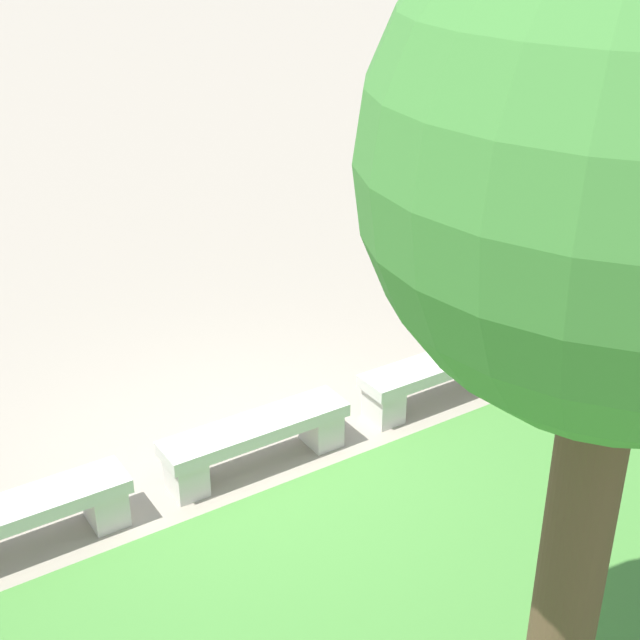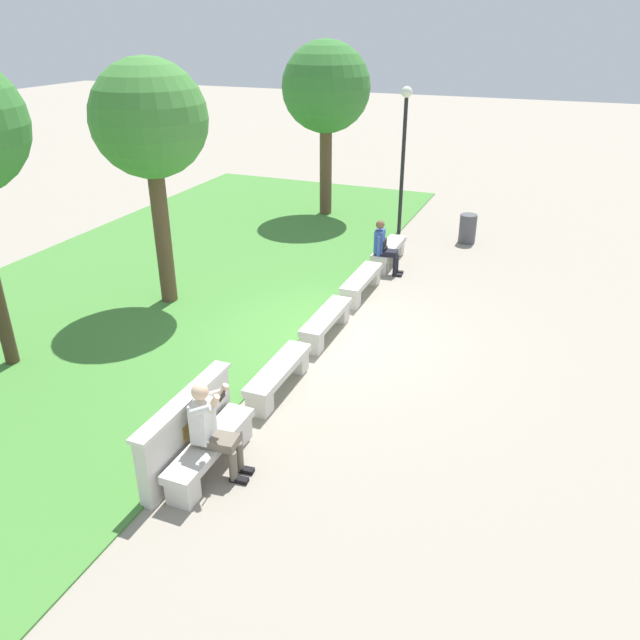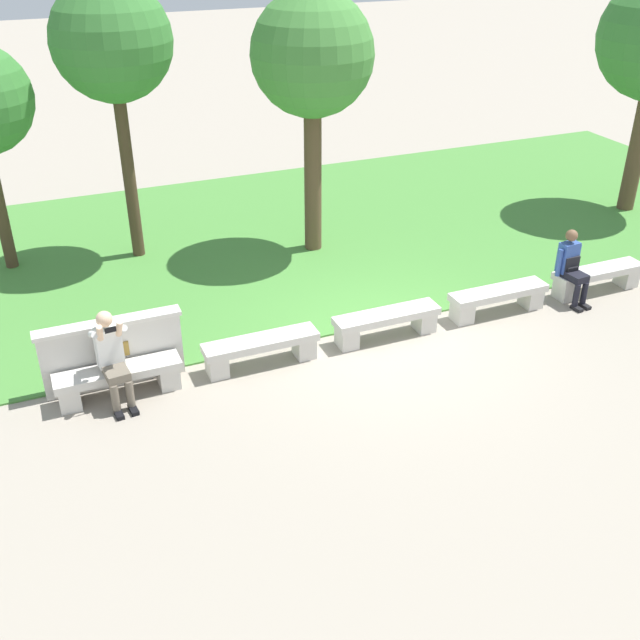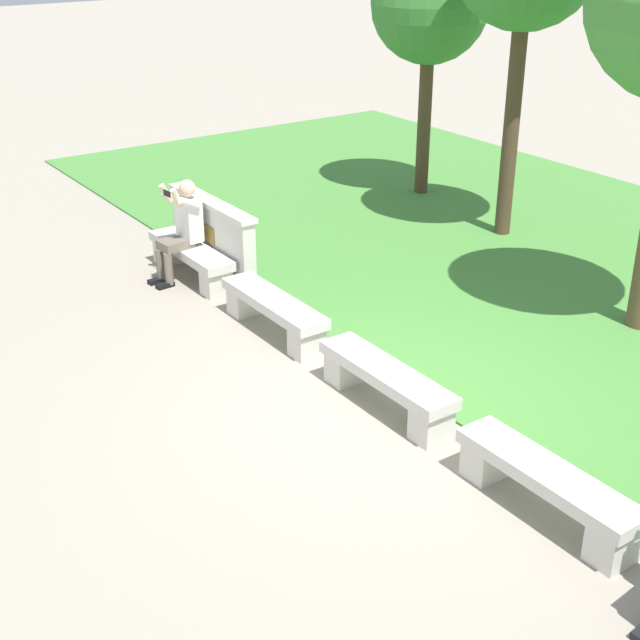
# 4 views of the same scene
# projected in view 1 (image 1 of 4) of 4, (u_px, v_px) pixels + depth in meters

# --- Properties ---
(ground_plane) EXTENTS (80.00, 80.00, 0.00)m
(ground_plane) POSITION_uv_depth(u_px,v_px,m) (257.00, 466.00, 7.84)
(ground_plane) COLOR gray
(bench_main) EXTENTS (1.71, 0.40, 0.45)m
(bench_main) POSITION_uv_depth(u_px,v_px,m) (585.00, 323.00, 9.71)
(bench_main) COLOR beige
(bench_main) RESTS_ON ground
(bench_near) EXTENTS (1.71, 0.40, 0.45)m
(bench_near) POSITION_uv_depth(u_px,v_px,m) (439.00, 374.00, 8.71)
(bench_near) COLOR beige
(bench_near) RESTS_ON ground
(bench_mid) EXTENTS (1.71, 0.40, 0.45)m
(bench_mid) POSITION_uv_depth(u_px,v_px,m) (256.00, 438.00, 7.71)
(bench_mid) COLOR beige
(bench_mid) RESTS_ON ground
(bench_far) EXTENTS (1.71, 0.40, 0.45)m
(bench_far) POSITION_uv_depth(u_px,v_px,m) (18.00, 521.00, 6.71)
(bench_far) COLOR beige
(bench_far) RESTS_ON ground
(backrest_wall_with_plaque) EXTENTS (1.99, 0.24, 1.01)m
(backrest_wall_with_plaque) POSITION_uv_depth(u_px,v_px,m) (612.00, 316.00, 9.35)
(backrest_wall_with_plaque) COLOR beige
(backrest_wall_with_plaque) RESTS_ON ground
(person_photographer) EXTENTS (0.50, 0.75, 1.32)m
(person_photographer) POSITION_uv_depth(u_px,v_px,m) (588.00, 283.00, 9.60)
(person_photographer) COLOR black
(person_photographer) RESTS_ON ground
(tree_behind_wall) EXTENTS (2.18, 2.18, 4.76)m
(tree_behind_wall) POSITION_uv_depth(u_px,v_px,m) (635.00, 177.00, 3.40)
(tree_behind_wall) COLOR brown
(tree_behind_wall) RESTS_ON ground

